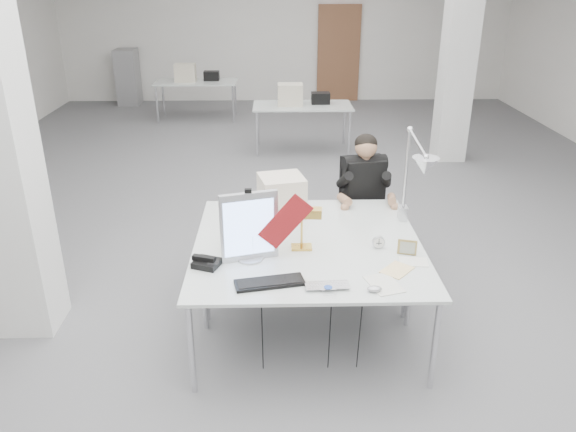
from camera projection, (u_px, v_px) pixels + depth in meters
name	position (u px, v px, depth m)	size (l,w,h in m)	color
room_shell	(301.00, 76.00, 6.10)	(10.04, 14.04, 3.24)	#5D5D60
desk_main	(311.00, 271.00, 4.06)	(1.80, 0.90, 0.03)	silver
desk_second	(305.00, 221.00, 4.89)	(1.80, 0.90, 0.03)	silver
bg_desk_a	(302.00, 106.00, 9.11)	(1.60, 0.80, 0.03)	silver
bg_desk_b	(196.00, 82.00, 11.08)	(1.60, 0.80, 0.03)	silver
filing_cabinet	(128.00, 77.00, 12.43)	(0.45, 0.55, 1.20)	gray
office_chair	(362.00, 207.00, 5.59)	(0.57, 0.57, 1.16)	black
seated_person	(364.00, 179.00, 5.42)	(0.51, 0.63, 0.95)	black
monitor	(249.00, 227.00, 4.11)	(0.43, 0.04, 0.53)	#ABABAF
pennant	(285.00, 222.00, 4.06)	(0.42, 0.01, 0.18)	maroon
keyboard	(270.00, 283.00, 3.87)	(0.48, 0.16, 0.02)	black
laptop	(328.00, 289.00, 3.78)	(0.30, 0.19, 0.02)	#B3B2B7
mouse	(374.00, 289.00, 3.78)	(0.10, 0.06, 0.04)	#A8A8AC
bankers_lamp	(302.00, 229.00, 4.31)	(0.29, 0.11, 0.33)	gold
desk_phone	(207.00, 263.00, 4.10)	(0.18, 0.16, 0.05)	black
picture_frame_left	(231.00, 243.00, 4.35)	(0.14, 0.01, 0.11)	tan
picture_frame_right	(407.00, 247.00, 4.27)	(0.15, 0.01, 0.11)	olive
desk_clock	(378.00, 242.00, 4.36)	(0.10, 0.10, 0.03)	#B0B0B5
paper_stack_a	(384.00, 284.00, 3.87)	(0.20, 0.28, 0.01)	silver
paper_stack_b	(397.00, 270.00, 4.05)	(0.17, 0.23, 0.01)	#F2D391
paper_stack_c	(414.00, 262.00, 4.17)	(0.21, 0.15, 0.01)	silver
beige_monitor	(282.00, 196.00, 4.93)	(0.37, 0.35, 0.35)	beige
architect_lamp	(414.00, 175.00, 4.46)	(0.27, 0.78, 1.00)	silver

